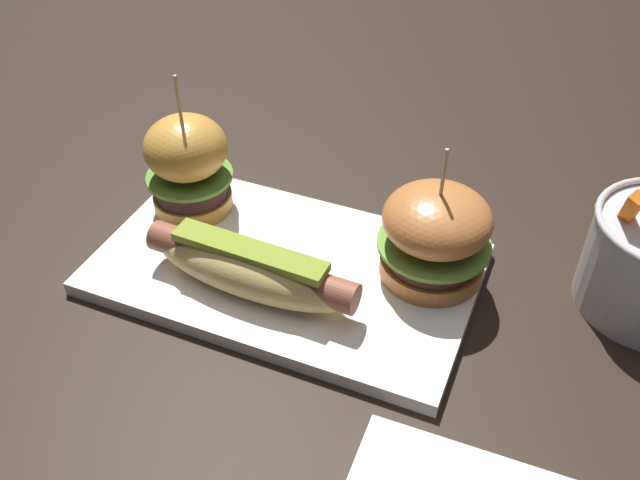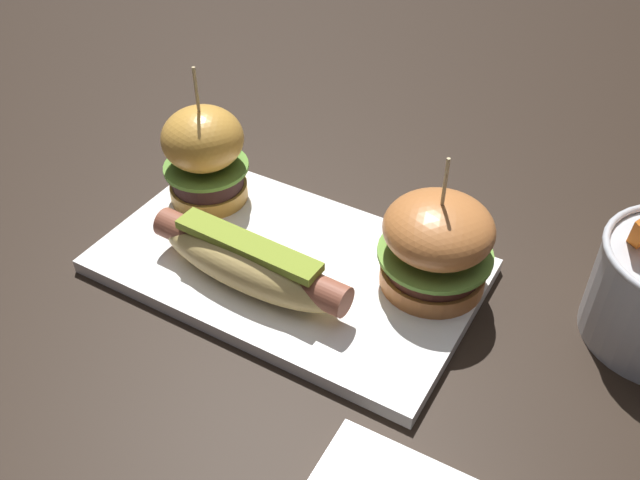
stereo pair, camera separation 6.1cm
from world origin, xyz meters
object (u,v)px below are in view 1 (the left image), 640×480
slider_left (188,164)px  slider_right (435,234)px  platter_main (286,269)px  hot_dog (251,268)px

slider_left → slider_right: size_ratio=1.10×
slider_right → platter_main: bearing=-162.2°
slider_left → slider_right: slider_left is taller
platter_main → slider_right: bearing=17.8°
platter_main → slider_right: 0.14m
platter_main → hot_dog: 0.05m
hot_dog → slider_left: 0.14m
slider_right → slider_left: bearing=179.5°
platter_main → hot_dog: size_ratio=1.74×
slider_left → slider_right: bearing=-0.5°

